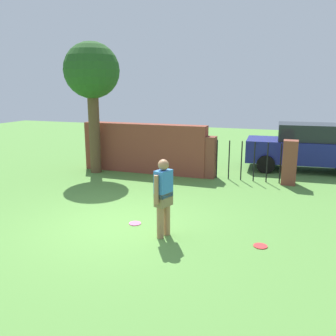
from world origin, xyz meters
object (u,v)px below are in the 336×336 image
Objects in this scene: car at (306,147)px; frisbee_red at (260,246)px; tree at (92,74)px; person at (163,195)px; frisbee_pink at (135,223)px.

car reaches higher than frisbee_red.
tree reaches higher than person.
frisbee_red is (-0.88, -7.19, -0.85)m from car.
tree is at bearing 129.92° from frisbee_pink.
person is at bearing -46.60° from tree.
frisbee_pink is 1.00× the size of frisbee_red.
tree is 6.37m from frisbee_pink.
frisbee_pink is at bearing 174.78° from frisbee_red.
person is 2.14m from frisbee_red.
car reaches higher than frisbee_pink.
tree is at bearing -118.83° from person.
tree is 8.34m from frisbee_red.
frisbee_pink is (-0.84, 0.42, -0.89)m from person.
car is at bearing 21.70° from tree.
tree is at bearing 144.94° from frisbee_red.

